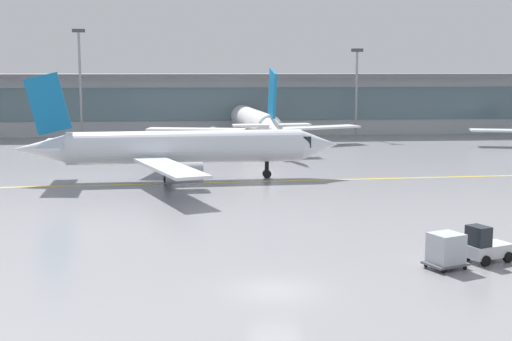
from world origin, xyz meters
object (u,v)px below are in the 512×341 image
apron_light_mast_1 (80,81)px  apron_light_mast_2 (356,89)px  taxiing_regional_jet (182,148)px  cargo_dolly_lead (446,249)px  gate_airplane_1 (255,122)px  baggage_tug (485,246)px

apron_light_mast_1 → apron_light_mast_2: size_ratio=1.20×
taxiing_regional_jet → cargo_dolly_lead: (14.56, -31.75, -2.04)m
gate_airplane_1 → apron_light_mast_2: apron_light_mast_2 is taller
apron_light_mast_2 → cargo_dolly_lead: bearing=-99.1°
gate_airplane_1 → baggage_tug: size_ratio=10.91×
taxiing_regional_jet → cargo_dolly_lead: size_ratio=12.20×
apron_light_mast_1 → apron_light_mast_2: apron_light_mast_1 is taller
baggage_tug → cargo_dolly_lead: 2.86m
gate_airplane_1 → baggage_tug: bearing=-177.5°
baggage_tug → cargo_dolly_lead: baggage_tug is taller
cargo_dolly_lead → apron_light_mast_2: bearing=58.5°
gate_airplane_1 → cargo_dolly_lead: size_ratio=12.56×
baggage_tug → apron_light_mast_1: (-32.20, 68.32, 7.84)m
baggage_tug → apron_light_mast_2: apron_light_mast_2 is taller
taxiing_regional_jet → baggage_tug: size_ratio=10.59×
baggage_tug → apron_light_mast_2: bearing=60.5°
gate_airplane_1 → taxiing_regional_jet: (-9.57, -29.72, -0.09)m
cargo_dolly_lead → apron_light_mast_1: 75.83m
gate_airplane_1 → cargo_dolly_lead: gate_airplane_1 is taller
gate_airplane_1 → cargo_dolly_lead: bearing=179.9°
baggage_tug → cargo_dolly_lead: size_ratio=1.15×
taxiing_regional_jet → apron_light_mast_2: size_ratio=2.32×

